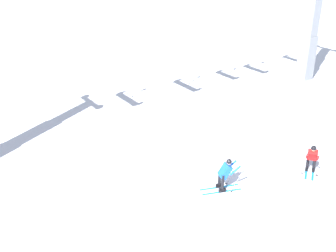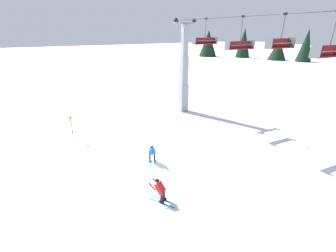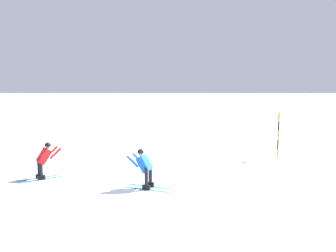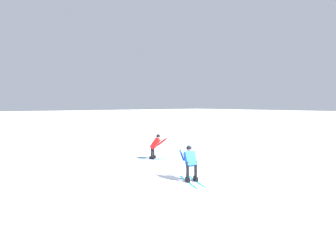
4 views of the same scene
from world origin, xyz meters
name	(u,v)px [view 1 (image 1 of 4)]	position (x,y,z in m)	size (l,w,h in m)	color
ground_plane	(209,199)	(0.00, 0.00, 0.00)	(260.00, 260.00, 0.00)	white
skier_carving_main	(225,173)	(0.97, 0.18, 0.81)	(1.76, 1.08, 1.55)	#198CCC
lift_tower_far	(312,22)	(15.25, 7.78, 4.10)	(0.88, 2.43, 10.02)	gray
skier_distant_uphill	(312,157)	(5.02, -0.98, 0.82)	(1.66, 1.42, 1.57)	#198CCC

